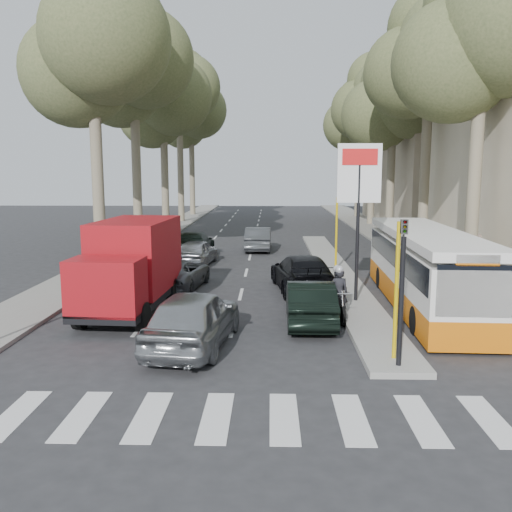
{
  "coord_description": "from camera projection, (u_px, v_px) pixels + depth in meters",
  "views": [
    {
      "loc": [
        0.22,
        -13.76,
        4.67
      ],
      "look_at": [
        -0.3,
        5.79,
        1.6
      ],
      "focal_mm": 38.0,
      "sensor_mm": 36.0,
      "label": 1
    }
  ],
  "objects": [
    {
      "name": "tree_l_e",
      "position": [
        192.0,
        112.0,
        56.43
      ],
      "size": [
        7.4,
        7.2,
        14.49
      ],
      "color": "#6B604C",
      "rests_on": "ground"
    },
    {
      "name": "tree_r_d",
      "position": [
        376.0,
        95.0,
        46.05
      ],
      "size": [
        7.4,
        7.2,
        14.88
      ],
      "color": "#6B604C",
      "rests_on": "ground"
    },
    {
      "name": "tree_l_a",
      "position": [
        95.0,
        46.0,
        24.88
      ],
      "size": [
        7.4,
        7.2,
        14.1
      ],
      "color": "#6B604C",
      "rests_on": "ground"
    },
    {
      "name": "traffic_light_island",
      "position": [
        403.0,
        268.0,
        12.37
      ],
      "size": [
        0.16,
        0.41,
        3.6
      ],
      "color": "black",
      "rests_on": "ground"
    },
    {
      "name": "silver_hatchback",
      "position": [
        194.0,
        318.0,
        14.45
      ],
      "size": [
        2.45,
        4.83,
        1.58
      ],
      "primitive_type": "imported",
      "rotation": [
        0.0,
        0.0,
        3.01
      ],
      "color": "#9DA1A5",
      "rests_on": "ground"
    },
    {
      "name": "tree_r_b",
      "position": [
        432.0,
        49.0,
        30.19
      ],
      "size": [
        7.4,
        7.2,
        15.27
      ],
      "color": "#6B604C",
      "rests_on": "ground"
    },
    {
      "name": "tree_r_c",
      "position": [
        395.0,
        100.0,
        38.36
      ],
      "size": [
        7.4,
        7.2,
        13.32
      ],
      "color": "#6B604C",
      "rests_on": "ground"
    },
    {
      "name": "dark_hatchback",
      "position": [
        310.0,
        302.0,
        16.73
      ],
      "size": [
        1.47,
        4.1,
        1.35
      ],
      "primitive_type": "imported",
      "rotation": [
        0.0,
        0.0,
        3.13
      ],
      "color": "black",
      "rests_on": "ground"
    },
    {
      "name": "traffic_island",
      "position": [
        335.0,
        271.0,
        25.08
      ],
      "size": [
        1.5,
        26.0,
        0.16
      ],
      "primitive_type": "cube",
      "color": "gray",
      "rests_on": "ground"
    },
    {
      "name": "motorcycle",
      "position": [
        338.0,
        294.0,
        17.31
      ],
      "size": [
        0.75,
        2.05,
        1.75
      ],
      "rotation": [
        0.0,
        0.0,
        0.05
      ],
      "color": "black",
      "rests_on": "ground"
    },
    {
      "name": "queue_car_b",
      "position": [
        302.0,
        273.0,
        21.16
      ],
      "size": [
        2.64,
        5.2,
        1.44
      ],
      "primitive_type": "imported",
      "rotation": [
        0.0,
        0.0,
        3.27
      ],
      "color": "black",
      "rests_on": "ground"
    },
    {
      "name": "red_truck",
      "position": [
        132.0,
        265.0,
        17.93
      ],
      "size": [
        2.48,
        5.82,
        3.04
      ],
      "rotation": [
        0.0,
        0.0,
        -0.06
      ],
      "color": "black",
      "rests_on": "ground"
    },
    {
      "name": "queue_car_d",
      "position": [
        258.0,
        239.0,
        32.22
      ],
      "size": [
        1.52,
        4.23,
        1.39
      ],
      "primitive_type": "imported",
      "rotation": [
        0.0,
        0.0,
        3.13
      ],
      "color": "#4C4F53",
      "rests_on": "ground"
    },
    {
      "name": "tree_l_d",
      "position": [
        180.0,
        91.0,
        48.37
      ],
      "size": [
        7.4,
        7.2,
        15.66
      ],
      "color": "#6B604C",
      "rests_on": "ground"
    },
    {
      "name": "queue_car_c",
      "position": [
        197.0,
        252.0,
        27.15
      ],
      "size": [
        1.98,
        4.02,
        1.32
      ],
      "primitive_type": "imported",
      "rotation": [
        0.0,
        0.0,
        3.03
      ],
      "color": "#9D9FA5",
      "rests_on": "ground"
    },
    {
      "name": "billboard",
      "position": [
        359.0,
        200.0,
        18.6
      ],
      "size": [
        1.5,
        12.1,
        5.6
      ],
      "color": "yellow",
      "rests_on": "ground"
    },
    {
      "name": "pedestrian_near",
      "position": [
        448.0,
        265.0,
        21.27
      ],
      "size": [
        0.86,
        1.17,
        1.8
      ],
      "primitive_type": "imported",
      "rotation": [
        0.0,
        0.0,
        1.94
      ],
      "color": "#423753",
      "rests_on": "sidewalk_right"
    },
    {
      "name": "queue_car_a",
      "position": [
        178.0,
        274.0,
        21.72
      ],
      "size": [
        2.43,
        4.42,
        1.17
      ],
      "primitive_type": "imported",
      "rotation": [
        0.0,
        0.0,
        3.02
      ],
      "color": "#4C4E53",
      "rests_on": "ground"
    },
    {
      "name": "tree_l_b",
      "position": [
        135.0,
        64.0,
        32.68
      ],
      "size": [
        7.4,
        7.2,
        14.88
      ],
      "color": "#6B604C",
      "rests_on": "ground"
    },
    {
      "name": "tree_l_c",
      "position": [
        165.0,
        99.0,
        40.73
      ],
      "size": [
        7.4,
        7.2,
        13.71
      ],
      "color": "#6B604C",
      "rests_on": "ground"
    },
    {
      "name": "building_far",
      "position": [
        449.0,
        132.0,
        46.25
      ],
      "size": [
        11.0,
        20.0,
        16.0
      ],
      "primitive_type": "cube",
      "color": "#B7A88E",
      "rests_on": "ground"
    },
    {
      "name": "tree_r_e",
      "position": [
        361.0,
        113.0,
        54.05
      ],
      "size": [
        7.4,
        7.2,
        14.1
      ],
      "color": "#6B604C",
      "rests_on": "ground"
    },
    {
      "name": "queue_car_e",
      "position": [
        193.0,
        245.0,
        29.37
      ],
      "size": [
        2.04,
        4.98,
        1.44
      ],
      "primitive_type": "imported",
      "rotation": [
        0.0,
        0.0,
        3.15
      ],
      "color": "black",
      "rests_on": "ground"
    },
    {
      "name": "ground",
      "position": [
        261.0,
        350.0,
        14.32
      ],
      "size": [
        120.0,
        120.0,
        0.0
      ],
      "primitive_type": "plane",
      "color": "#28282B",
      "rests_on": "ground"
    },
    {
      "name": "city_bus",
      "position": [
        426.0,
        267.0,
        18.6
      ],
      "size": [
        2.62,
        10.33,
        2.7
      ],
      "rotation": [
        0.0,
        0.0,
        -0.04
      ],
      "color": "orange",
      "rests_on": "ground"
    },
    {
      "name": "sidewalk_right",
      "position": [
        387.0,
        236.0,
        38.77
      ],
      "size": [
        3.2,
        70.0,
        0.12
      ],
      "primitive_type": "cube",
      "color": "gray",
      "rests_on": "ground"
    },
    {
      "name": "pedestrian_far",
      "position": [
        479.0,
        251.0,
        25.33
      ],
      "size": [
        1.11,
        0.56,
        1.67
      ],
      "primitive_type": "imported",
      "rotation": [
        0.0,
        0.0,
        3.22
      ],
      "color": "#705F54",
      "rests_on": "sidewalk_right"
    },
    {
      "name": "tree_r_a",
      "position": [
        486.0,
        32.0,
        22.45
      ],
      "size": [
        7.4,
        7.2,
        14.1
      ],
      "color": "#6B604C",
      "rests_on": "ground"
    },
    {
      "name": "median_left",
      "position": [
        165.0,
        231.0,
        42.17
      ],
      "size": [
        2.4,
        64.0,
        0.12
      ],
      "primitive_type": "cube",
      "color": "gray",
      "rests_on": "ground"
    }
  ]
}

